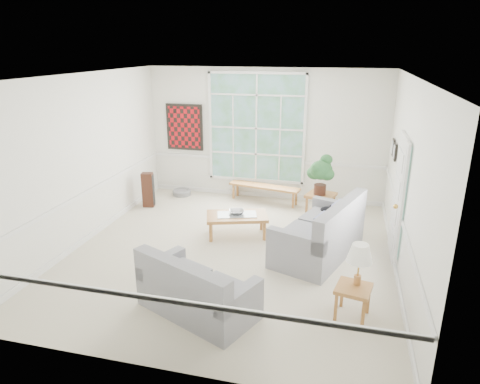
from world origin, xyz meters
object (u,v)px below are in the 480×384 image
(side_table, at_px, (352,302))
(loveseat_front, at_px, (198,283))
(loveseat_right, at_px, (319,227))
(coffee_table, at_px, (237,225))
(end_table, at_px, (320,206))

(side_table, bearing_deg, loveseat_front, -169.50)
(loveseat_right, relative_size, loveseat_front, 1.19)
(loveseat_right, bearing_deg, coffee_table, -174.90)
(end_table, height_order, side_table, end_table)
(loveseat_right, xyz_separation_m, side_table, (0.58, -1.72, -0.29))
(coffee_table, xyz_separation_m, end_table, (1.47, 1.26, 0.06))
(loveseat_front, relative_size, coffee_table, 1.39)
(loveseat_right, distance_m, coffee_table, 1.63)
(loveseat_front, height_order, coffee_table, loveseat_front)
(loveseat_front, bearing_deg, coffee_table, 116.37)
(loveseat_right, distance_m, side_table, 1.84)
(loveseat_front, distance_m, coffee_table, 2.52)
(loveseat_front, relative_size, side_table, 3.52)
(end_table, bearing_deg, coffee_table, -139.36)
(loveseat_right, distance_m, end_table, 1.69)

